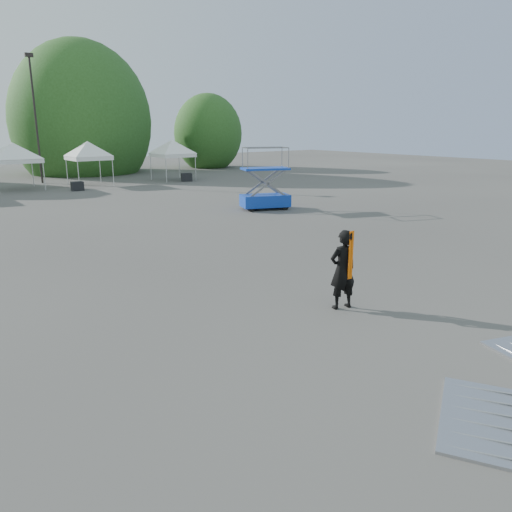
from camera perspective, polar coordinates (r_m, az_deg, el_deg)
ground at (r=13.86m, az=0.19°, el=-4.22°), size 120.00×120.00×0.00m
light_pole_east at (r=43.77m, az=-23.95°, el=14.83°), size 0.60×0.25×9.80m
tree_mid_e at (r=52.21m, az=-19.29°, el=14.29°), size 5.12×5.12×7.79m
tree_far_e at (r=56.08m, az=-5.49°, el=13.75°), size 3.84×3.84×5.84m
tent_e at (r=39.90m, az=-26.06°, el=11.19°), size 4.56×4.56×3.88m
tent_f at (r=41.00m, az=-18.69°, el=11.94°), size 4.04×4.04×3.88m
tent_g at (r=43.27m, az=-9.57°, el=12.60°), size 4.18×4.18×3.88m
man at (r=12.62m, az=9.90°, el=-1.53°), size 0.82×0.63×2.02m
scissor_lift at (r=27.48m, az=1.06°, el=8.85°), size 2.90×2.15×3.36m
barrier_left at (r=8.96m, az=24.23°, el=-16.55°), size 2.60×2.14×0.07m
crate_mid at (r=37.92m, az=-19.75°, el=7.53°), size 0.88×0.73×0.63m
crate_east at (r=42.23m, az=-7.93°, el=8.91°), size 1.04×0.93×0.66m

